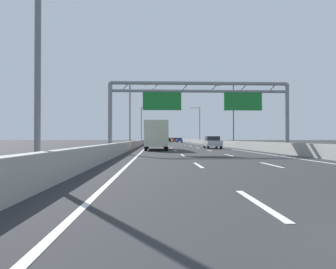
{
  "coord_description": "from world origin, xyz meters",
  "views": [
    {
      "loc": [
        -3.87,
        -2.75,
        1.32
      ],
      "look_at": [
        -1.12,
        68.67,
        2.17
      ],
      "focal_mm": 33.64,
      "sensor_mm": 36.0,
      "label": 1
    }
  ],
  "objects_px": {
    "white_car": "(156,140)",
    "box_truck": "(156,135)",
    "streetlamp_left_mid": "(132,111)",
    "streetlamp_right_far": "(199,123)",
    "red_car": "(175,140)",
    "blue_car": "(179,140)",
    "black_car": "(168,140)",
    "sign_gantry": "(200,99)",
    "streetlamp_left_far": "(142,123)",
    "streetlamp_left_near": "(45,13)",
    "orange_car": "(173,140)",
    "streetlamp_right_mid": "(232,111)",
    "silver_car": "(212,142)",
    "yellow_car": "(174,140)"
  },
  "relations": [
    {
      "from": "streetlamp_left_far",
      "to": "black_car",
      "type": "distance_m",
      "value": 25.07
    },
    {
      "from": "streetlamp_left_far",
      "to": "yellow_car",
      "type": "height_order",
      "value": "streetlamp_left_far"
    },
    {
      "from": "streetlamp_right_mid",
      "to": "red_car",
      "type": "height_order",
      "value": "streetlamp_right_mid"
    },
    {
      "from": "silver_car",
      "to": "blue_car",
      "type": "distance_m",
      "value": 60.84
    },
    {
      "from": "black_car",
      "to": "red_car",
      "type": "relative_size",
      "value": 0.92
    },
    {
      "from": "sign_gantry",
      "to": "silver_car",
      "type": "height_order",
      "value": "sign_gantry"
    },
    {
      "from": "streetlamp_left_mid",
      "to": "yellow_car",
      "type": "bearing_deg",
      "value": 82.44
    },
    {
      "from": "white_car",
      "to": "blue_car",
      "type": "relative_size",
      "value": 1.12
    },
    {
      "from": "orange_car",
      "to": "streetlamp_left_far",
      "type": "bearing_deg",
      "value": -101.43
    },
    {
      "from": "sign_gantry",
      "to": "black_car",
      "type": "xyz_separation_m",
      "value": [
        0.09,
        78.34,
        -4.03
      ]
    },
    {
      "from": "white_car",
      "to": "box_truck",
      "type": "relative_size",
      "value": 0.54
    },
    {
      "from": "streetlamp_left_near",
      "to": "streetlamp_left_far",
      "type": "distance_m",
      "value": 72.3
    },
    {
      "from": "streetlamp_left_near",
      "to": "blue_car",
      "type": "relative_size",
      "value": 2.27
    },
    {
      "from": "sign_gantry",
      "to": "streetlamp_left_mid",
      "type": "distance_m",
      "value": 20.23
    },
    {
      "from": "silver_car",
      "to": "blue_car",
      "type": "relative_size",
      "value": 0.98
    },
    {
      "from": "sign_gantry",
      "to": "streetlamp_left_far",
      "type": "bearing_deg",
      "value": 97.81
    },
    {
      "from": "streetlamp_left_mid",
      "to": "red_car",
      "type": "distance_m",
      "value": 72.04
    },
    {
      "from": "black_car",
      "to": "red_car",
      "type": "bearing_deg",
      "value": 74.34
    },
    {
      "from": "red_car",
      "to": "orange_car",
      "type": "bearing_deg",
      "value": 89.98
    },
    {
      "from": "sign_gantry",
      "to": "yellow_car",
      "type": "xyz_separation_m",
      "value": [
        3.34,
        100.67,
        -4.08
      ]
    },
    {
      "from": "streetlamp_left_far",
      "to": "streetlamp_left_near",
      "type": "bearing_deg",
      "value": -90.0
    },
    {
      "from": "streetlamp_right_far",
      "to": "blue_car",
      "type": "relative_size",
      "value": 2.27
    },
    {
      "from": "streetlamp_left_far",
      "to": "black_car",
      "type": "height_order",
      "value": "streetlamp_left_far"
    },
    {
      "from": "streetlamp_left_mid",
      "to": "streetlamp_left_far",
      "type": "relative_size",
      "value": 1.0
    },
    {
      "from": "streetlamp_right_mid",
      "to": "blue_car",
      "type": "height_order",
      "value": "streetlamp_right_mid"
    },
    {
      "from": "streetlamp_right_far",
      "to": "black_car",
      "type": "xyz_separation_m",
      "value": [
        -7.31,
        23.43,
        -4.62
      ]
    },
    {
      "from": "red_car",
      "to": "streetlamp_left_near",
      "type": "bearing_deg",
      "value": -95.77
    },
    {
      "from": "blue_car",
      "to": "white_car",
      "type": "bearing_deg",
      "value": -160.24
    },
    {
      "from": "streetlamp_left_near",
      "to": "streetlamp_right_mid",
      "type": "xyz_separation_m",
      "value": [
        14.93,
        36.15,
        0.0
      ]
    },
    {
      "from": "streetlamp_left_mid",
      "to": "blue_car",
      "type": "bearing_deg",
      "value": 78.47
    },
    {
      "from": "streetlamp_left_mid",
      "to": "white_car",
      "type": "distance_m",
      "value": 52.2
    },
    {
      "from": "black_car",
      "to": "blue_car",
      "type": "relative_size",
      "value": 1.01
    },
    {
      "from": "streetlamp_left_far",
      "to": "red_car",
      "type": "bearing_deg",
      "value": 72.76
    },
    {
      "from": "streetlamp_right_far",
      "to": "red_car",
      "type": "relative_size",
      "value": 2.06
    },
    {
      "from": "black_car",
      "to": "orange_car",
      "type": "xyz_separation_m",
      "value": [
        3.22,
        30.19,
        -0.01
      ]
    },
    {
      "from": "streetlamp_left_far",
      "to": "box_truck",
      "type": "relative_size",
      "value": 1.1
    },
    {
      "from": "sign_gantry",
      "to": "streetlamp_right_mid",
      "type": "relative_size",
      "value": 1.7
    },
    {
      "from": "sign_gantry",
      "to": "streetlamp_left_near",
      "type": "height_order",
      "value": "streetlamp_left_near"
    },
    {
      "from": "streetlamp_right_far",
      "to": "blue_car",
      "type": "height_order",
      "value": "streetlamp_right_far"
    },
    {
      "from": "streetlamp_right_far",
      "to": "yellow_car",
      "type": "xyz_separation_m",
      "value": [
        -4.06,
        45.76,
        -4.67
      ]
    },
    {
      "from": "red_car",
      "to": "box_truck",
      "type": "height_order",
      "value": "box_truck"
    },
    {
      "from": "streetlamp_left_near",
      "to": "streetlamp_right_mid",
      "type": "height_order",
      "value": "same"
    },
    {
      "from": "black_car",
      "to": "box_truck",
      "type": "distance_m",
      "value": 70.62
    },
    {
      "from": "streetlamp_left_far",
      "to": "blue_car",
      "type": "xyz_separation_m",
      "value": [
        11.12,
        18.35,
        -4.67
      ]
    },
    {
      "from": "sign_gantry",
      "to": "black_car",
      "type": "distance_m",
      "value": 78.45
    },
    {
      "from": "streetlamp_left_mid",
      "to": "silver_car",
      "type": "bearing_deg",
      "value": -30.3
    },
    {
      "from": "streetlamp_right_mid",
      "to": "black_car",
      "type": "relative_size",
      "value": 2.24
    },
    {
      "from": "silver_car",
      "to": "yellow_car",
      "type": "distance_m",
      "value": 88.24
    },
    {
      "from": "streetlamp_left_mid",
      "to": "streetlamp_right_far",
      "type": "height_order",
      "value": "same"
    },
    {
      "from": "sign_gantry",
      "to": "streetlamp_left_mid",
      "type": "height_order",
      "value": "streetlamp_left_mid"
    }
  ]
}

